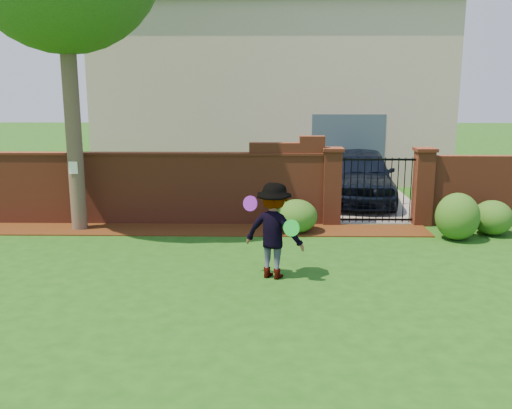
{
  "coord_description": "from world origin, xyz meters",
  "views": [
    {
      "loc": [
        0.78,
        -9.41,
        3.39
      ],
      "look_at": [
        0.6,
        1.4,
        1.05
      ],
      "focal_mm": 39.44,
      "sensor_mm": 36.0,
      "label": 1
    }
  ],
  "objects_px": {
    "man": "(273,231)",
    "frisbee_purple": "(250,203)",
    "frisbee_green": "(291,228)",
    "car": "(361,176)"
  },
  "relations": [
    {
      "from": "frisbee_green",
      "to": "man",
      "type": "bearing_deg",
      "value": 140.02
    },
    {
      "from": "car",
      "to": "frisbee_purple",
      "type": "xyz_separation_m",
      "value": [
        -3.02,
        -6.32,
        0.55
      ]
    },
    {
      "from": "car",
      "to": "frisbee_green",
      "type": "relative_size",
      "value": 15.52
    },
    {
      "from": "frisbee_purple",
      "to": "frisbee_green",
      "type": "relative_size",
      "value": 0.94
    },
    {
      "from": "car",
      "to": "man",
      "type": "xyz_separation_m",
      "value": [
        -2.62,
        -6.45,
        0.08
      ]
    },
    {
      "from": "car",
      "to": "frisbee_purple",
      "type": "bearing_deg",
      "value": -109.65
    },
    {
      "from": "car",
      "to": "man",
      "type": "distance_m",
      "value": 6.96
    },
    {
      "from": "frisbee_green",
      "to": "frisbee_purple",
      "type": "bearing_deg",
      "value": 151.06
    },
    {
      "from": "man",
      "to": "frisbee_purple",
      "type": "relative_size",
      "value": 6.23
    },
    {
      "from": "frisbee_purple",
      "to": "frisbee_green",
      "type": "distance_m",
      "value": 0.88
    }
  ]
}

